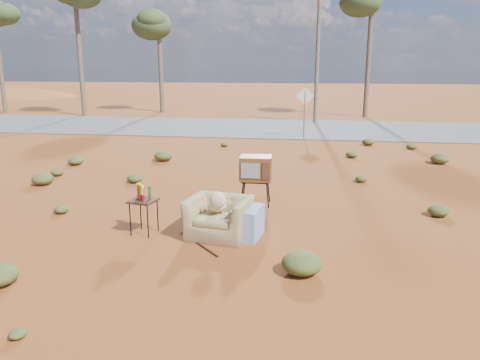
# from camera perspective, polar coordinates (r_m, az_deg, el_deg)

# --- Properties ---
(ground) EXTENTS (140.00, 140.00, 0.00)m
(ground) POSITION_cam_1_polar(r_m,az_deg,el_deg) (8.86, -3.52, -6.67)
(ground) COLOR brown
(ground) RESTS_ON ground
(highway) EXTENTS (140.00, 7.00, 0.04)m
(highway) POSITION_cam_1_polar(r_m,az_deg,el_deg) (23.37, 4.20, 6.34)
(highway) COLOR #565659
(highway) RESTS_ON ground
(armchair) EXTENTS (1.42, 0.89, 0.98)m
(armchair) POSITION_cam_1_polar(r_m,az_deg,el_deg) (8.63, -1.95, -4.02)
(armchair) COLOR #907D4E
(armchair) RESTS_ON ground
(tv_unit) EXTENTS (0.72, 0.59, 1.12)m
(tv_unit) POSITION_cam_1_polar(r_m,az_deg,el_deg) (10.47, 1.93, 1.36)
(tv_unit) COLOR black
(tv_unit) RESTS_ON ground
(side_table) EXTENTS (0.54, 0.54, 0.94)m
(side_table) POSITION_cam_1_polar(r_m,az_deg,el_deg) (8.91, -11.80, -2.16)
(side_table) COLOR #361E13
(side_table) RESTS_ON ground
(rusty_bar) EXTENTS (0.93, 1.05, 0.04)m
(rusty_bar) POSITION_cam_1_polar(r_m,az_deg,el_deg) (8.40, -5.06, -7.73)
(rusty_bar) COLOR #4A2213
(rusty_bar) RESTS_ON ground
(road_sign) EXTENTS (0.78, 0.06, 2.19)m
(road_sign) POSITION_cam_1_polar(r_m,az_deg,el_deg) (20.16, 7.90, 9.27)
(road_sign) COLOR brown
(road_sign) RESTS_ON ground
(eucalyptus_near_left) EXTENTS (3.20, 3.20, 6.60)m
(eucalyptus_near_left) POSITION_cam_1_polar(r_m,az_deg,el_deg) (31.73, -9.86, 18.02)
(eucalyptus_near_left) COLOR brown
(eucalyptus_near_left) RESTS_ON ground
(eucalyptus_center) EXTENTS (3.20, 3.20, 7.60)m
(eucalyptus_center) POSITION_cam_1_polar(r_m,az_deg,el_deg) (29.46, 15.80, 19.96)
(eucalyptus_center) COLOR brown
(eucalyptus_center) RESTS_ON ground
(utility_pole_center) EXTENTS (1.40, 0.20, 8.00)m
(utility_pole_center) POSITION_cam_1_polar(r_m,az_deg,el_deg) (25.62, 9.48, 16.12)
(utility_pole_center) COLOR brown
(utility_pole_center) RESTS_ON ground
(scrub_patch) EXTENTS (17.49, 8.07, 0.33)m
(scrub_patch) POSITION_cam_1_polar(r_m,az_deg,el_deg) (13.11, -3.04, 0.84)
(scrub_patch) COLOR #485525
(scrub_patch) RESTS_ON ground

